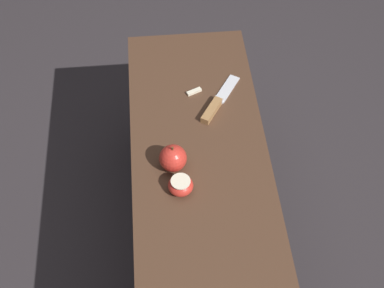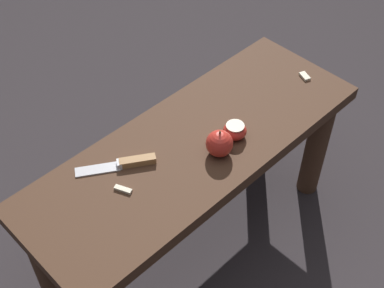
{
  "view_description": "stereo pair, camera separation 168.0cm",
  "coord_description": "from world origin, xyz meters",
  "px_view_note": "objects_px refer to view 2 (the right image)",
  "views": [
    {
      "loc": [
        0.85,
        -0.1,
        1.62
      ],
      "look_at": [
        -0.03,
        -0.02,
        0.5
      ],
      "focal_mm": 50.0,
      "sensor_mm": 36.0,
      "label": 1
    },
    {
      "loc": [
        -0.71,
        -0.72,
        1.52
      ],
      "look_at": [
        -0.03,
        -0.02,
        0.5
      ],
      "focal_mm": 50.0,
      "sensor_mm": 36.0,
      "label": 2
    }
  ],
  "objects_px": {
    "apple_cut": "(235,131)",
    "wooden_bench": "(194,168)",
    "knife": "(127,163)",
    "apple_whole": "(219,143)"
  },
  "relations": [
    {
      "from": "knife",
      "to": "wooden_bench",
      "type": "bearing_deg",
      "value": -166.3
    },
    {
      "from": "knife",
      "to": "apple_cut",
      "type": "xyz_separation_m",
      "value": [
        0.28,
        -0.12,
        0.01
      ]
    },
    {
      "from": "wooden_bench",
      "to": "knife",
      "type": "height_order",
      "value": "knife"
    },
    {
      "from": "wooden_bench",
      "to": "knife",
      "type": "distance_m",
      "value": 0.23
    },
    {
      "from": "apple_whole",
      "to": "knife",
      "type": "bearing_deg",
      "value": 145.81
    },
    {
      "from": "apple_cut",
      "to": "wooden_bench",
      "type": "bearing_deg",
      "value": 147.05
    },
    {
      "from": "knife",
      "to": "apple_whole",
      "type": "height_order",
      "value": "apple_whole"
    },
    {
      "from": "knife",
      "to": "apple_cut",
      "type": "bearing_deg",
      "value": -171.47
    },
    {
      "from": "apple_whole",
      "to": "apple_cut",
      "type": "relative_size",
      "value": 1.27
    },
    {
      "from": "knife",
      "to": "apple_whole",
      "type": "bearing_deg",
      "value": 178.28
    }
  ]
}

